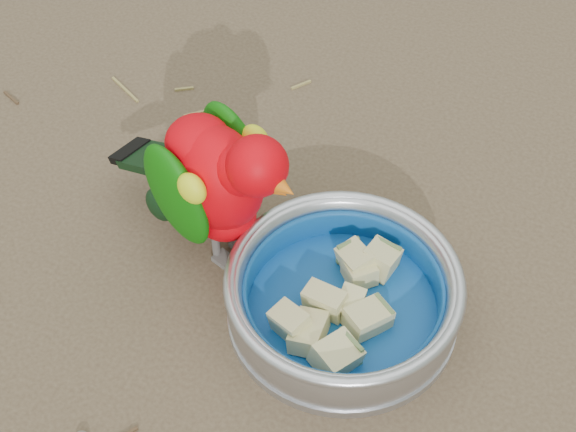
% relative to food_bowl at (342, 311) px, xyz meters
% --- Properties ---
extents(ground, '(60.00, 60.00, 0.00)m').
position_rel_food_bowl_xyz_m(ground, '(-0.10, -0.01, -0.01)').
color(ground, brown).
extents(food_bowl, '(0.23, 0.23, 0.02)m').
position_rel_food_bowl_xyz_m(food_bowl, '(0.00, 0.00, 0.00)').
color(food_bowl, '#B2B2BA').
rests_on(food_bowl, ground).
extents(bowl_wall, '(0.23, 0.23, 0.04)m').
position_rel_food_bowl_xyz_m(bowl_wall, '(0.00, 0.00, 0.03)').
color(bowl_wall, '#B2B2BA').
rests_on(bowl_wall, food_bowl).
extents(fruit_wedges, '(0.14, 0.14, 0.03)m').
position_rel_food_bowl_xyz_m(fruit_wedges, '(0.00, 0.00, 0.02)').
color(fruit_wedges, '#CBC181').
rests_on(fruit_wedges, food_bowl).
extents(lory_parrot, '(0.25, 0.17, 0.18)m').
position_rel_food_bowl_xyz_m(lory_parrot, '(-0.15, 0.03, 0.08)').
color(lory_parrot, '#D00009').
rests_on(lory_parrot, ground).
extents(ground_debris, '(0.90, 0.80, 0.01)m').
position_rel_food_bowl_xyz_m(ground_debris, '(-0.12, 0.06, -0.01)').
color(ground_debris, olive).
rests_on(ground_debris, ground).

